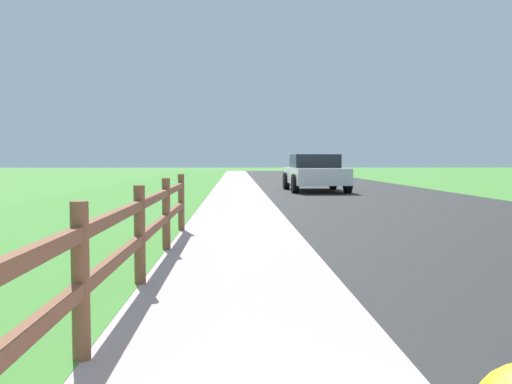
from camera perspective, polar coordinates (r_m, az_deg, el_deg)
name	(u,v)px	position (r m, az deg, el deg)	size (l,w,h in m)	color
ground_plane	(259,187)	(24.72, 0.33, 0.54)	(120.00, 120.00, 0.00)	#448534
road_asphalt	(329,185)	(27.08, 7.57, 0.77)	(7.00, 66.00, 0.01)	#2A2A2A
curb_concrete	(196,185)	(26.77, -6.28, 0.75)	(6.00, 66.00, 0.01)	#BEA1A0
grass_verge	(165,185)	(26.92, -9.47, 0.74)	(5.00, 66.00, 0.00)	#448534
rail_fence	(117,243)	(4.51, -14.23, -5.12)	(0.11, 10.40, 0.97)	brown
parked_suv_white	(315,172)	(21.45, 6.15, 2.03)	(2.26, 4.30, 1.42)	white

